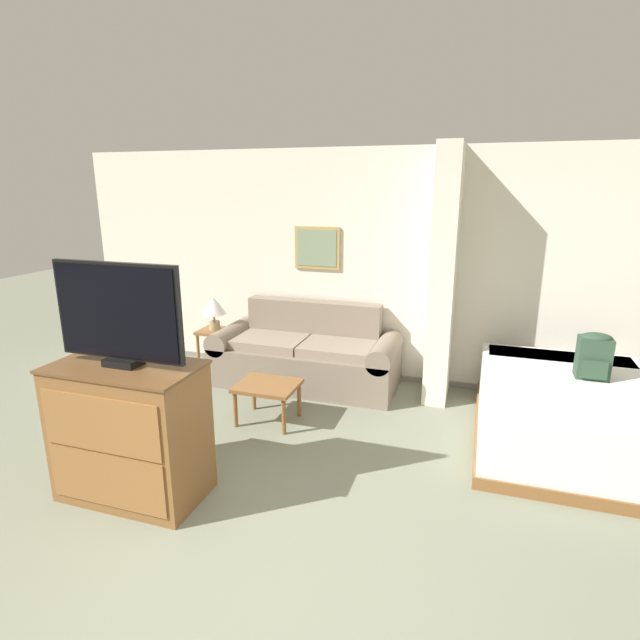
# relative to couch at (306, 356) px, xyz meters

# --- Properties ---
(ground_plane) EXTENTS (20.00, 20.00, 0.00)m
(ground_plane) POSITION_rel_couch_xyz_m (0.69, -3.17, -0.33)
(ground_plane) COLOR gray
(wall_back) EXTENTS (7.44, 0.16, 2.60)m
(wall_back) POSITION_rel_couch_xyz_m (0.69, 0.48, 0.97)
(wall_back) COLOR silver
(wall_back) RESTS_ON ground_plane
(wall_partition_pillar) EXTENTS (0.24, 0.63, 2.60)m
(wall_partition_pillar) POSITION_rel_couch_xyz_m (1.45, 0.11, 0.97)
(wall_partition_pillar) COLOR silver
(wall_partition_pillar) RESTS_ON ground_plane
(couch) EXTENTS (2.08, 0.84, 0.90)m
(couch) POSITION_rel_couch_xyz_m (0.00, 0.00, 0.00)
(couch) COLOR gray
(couch) RESTS_ON ground_plane
(coffee_table) EXTENTS (0.57, 0.48, 0.38)m
(coffee_table) POSITION_rel_couch_xyz_m (-0.02, -1.02, -0.00)
(coffee_table) COLOR brown
(coffee_table) RESTS_ON ground_plane
(side_table) EXTENTS (0.36, 0.36, 0.54)m
(side_table) POSITION_rel_couch_xyz_m (-1.14, -0.02, 0.10)
(side_table) COLOR brown
(side_table) RESTS_ON ground_plane
(table_lamp) EXTENTS (0.29, 0.29, 0.40)m
(table_lamp) POSITION_rel_couch_xyz_m (-1.14, -0.02, 0.49)
(table_lamp) COLOR tan
(table_lamp) RESTS_ON side_table
(tv_dresser) EXTENTS (1.04, 0.58, 1.00)m
(tv_dresser) POSITION_rel_couch_xyz_m (-0.47, -2.39, 0.17)
(tv_dresser) COLOR brown
(tv_dresser) RESTS_ON ground_plane
(tv) EXTENTS (0.97, 0.16, 0.71)m
(tv) POSITION_rel_couch_xyz_m (-0.47, -2.39, 1.03)
(tv) COLOR black
(tv) RESTS_ON tv_dresser
(bed) EXTENTS (1.48, 1.95, 0.57)m
(bed) POSITION_rel_couch_xyz_m (2.61, -0.59, -0.04)
(bed) COLOR brown
(bed) RESTS_ON ground_plane
(backpack) EXTENTS (0.27, 0.21, 0.41)m
(backpack) POSITION_rel_couch_xyz_m (2.80, -0.43, 0.45)
(backpack) COLOR #2D4733
(backpack) RESTS_ON bed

